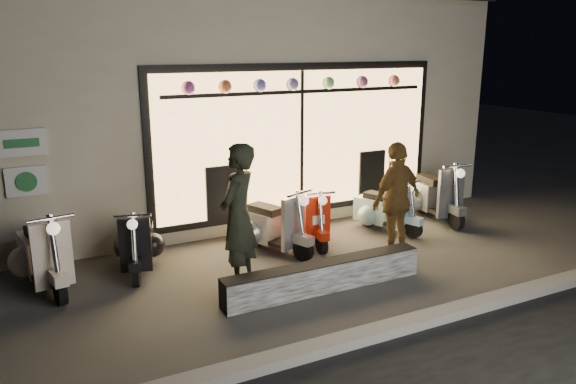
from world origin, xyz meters
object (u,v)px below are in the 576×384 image
(graffiti_barrier, at_px, (324,276))
(man, at_px, (238,216))
(scooter_silver, at_px, (268,225))
(woman, at_px, (396,200))
(scooter_red, at_px, (306,218))

(graffiti_barrier, xyz_separation_m, man, (-0.93, 0.67, 0.78))
(graffiti_barrier, bearing_deg, scooter_silver, 90.41)
(graffiti_barrier, relative_size, scooter_silver, 2.03)
(graffiti_barrier, height_order, man, man)
(graffiti_barrier, bearing_deg, woman, 20.92)
(graffiti_barrier, distance_m, scooter_silver, 1.76)
(scooter_silver, xyz_separation_m, scooter_red, (0.76, 0.11, -0.03))
(scooter_red, bearing_deg, scooter_silver, -164.07)
(graffiti_barrier, bearing_deg, scooter_red, 68.14)
(man, relative_size, woman, 1.10)
(man, bearing_deg, scooter_silver, -174.60)
(scooter_red, distance_m, man, 2.14)
(scooter_silver, relative_size, man, 0.72)
(scooter_silver, xyz_separation_m, woman, (1.64, -1.12, 0.48))
(scooter_silver, bearing_deg, man, -151.95)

